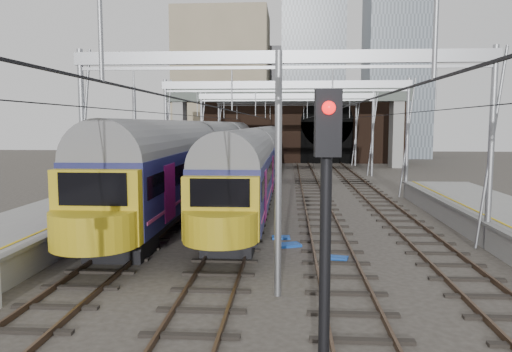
{
  "coord_description": "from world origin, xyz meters",
  "views": [
    {
      "loc": [
        0.31,
        -12.08,
        4.99
      ],
      "look_at": [
        -1.33,
        12.46,
        2.4
      ],
      "focal_mm": 35.0,
      "sensor_mm": 36.0,
      "label": 1
    }
  ],
  "objects": [
    {
      "name": "train_second",
      "position": [
        -6.0,
        29.96,
        2.64
      ],
      "size": [
        3.06,
        53.03,
        5.18
      ],
      "color": "black",
      "rests_on": "ground"
    },
    {
      "name": "equip_cover_b",
      "position": [
        -0.03,
        9.28,
        0.05
      ],
      "size": [
        0.81,
        0.6,
        0.09
      ],
      "primitive_type": "cube",
      "rotation": [
        0.0,
        0.0,
        0.07
      ],
      "color": "#1646A9",
      "rests_on": "ground"
    },
    {
      "name": "equip_cover_a",
      "position": [
        0.34,
        7.93,
        0.05
      ],
      "size": [
        1.05,
        0.91,
        0.1
      ],
      "primitive_type": "cube",
      "rotation": [
        0.0,
        0.0,
        0.37
      ],
      "color": "#1646A9",
      "rests_on": "ground"
    },
    {
      "name": "retaining_wall",
      "position": [
        1.4,
        51.93,
        4.33
      ],
      "size": [
        28.0,
        2.75,
        9.0
      ],
      "color": "black",
      "rests_on": "ground"
    },
    {
      "name": "train_main",
      "position": [
        -2.0,
        35.97,
        2.45
      ],
      "size": [
        2.74,
        63.27,
        4.73
      ],
      "color": "black",
      "rests_on": "ground"
    },
    {
      "name": "ground",
      "position": [
        0.0,
        0.0,
        0.0
      ],
      "size": [
        160.0,
        160.0,
        0.0
      ],
      "primitive_type": "plane",
      "color": "#38332D",
      "rests_on": "ground"
    },
    {
      "name": "city_skyline",
      "position": [
        2.73,
        70.48,
        17.09
      ],
      "size": [
        37.5,
        27.5,
        60.0
      ],
      "color": "tan",
      "rests_on": "ground"
    },
    {
      "name": "overbridge",
      "position": [
        0.0,
        46.0,
        7.27
      ],
      "size": [
        28.0,
        3.0,
        9.25
      ],
      "color": "gray",
      "rests_on": "ground"
    },
    {
      "name": "equip_cover_c",
      "position": [
        2.12,
        6.09,
        0.04
      ],
      "size": [
        0.83,
        0.67,
        0.09
      ],
      "primitive_type": "cube",
      "rotation": [
        0.0,
        0.0,
        -0.24
      ],
      "color": "#1646A9",
      "rests_on": "ground"
    },
    {
      "name": "tracks",
      "position": [
        0.0,
        15.0,
        0.02
      ],
      "size": [
        14.4,
        80.0,
        0.22
      ],
      "color": "#4C3828",
      "rests_on": "ground"
    },
    {
      "name": "signal_near_centre",
      "position": [
        0.87,
        -4.51,
        3.41
      ],
      "size": [
        0.4,
        0.49,
        5.49
      ],
      "rotation": [
        0.0,
        0.0,
        0.1
      ],
      "color": "black",
      "rests_on": "ground"
    },
    {
      "name": "overhead_line",
      "position": [
        0.0,
        21.49,
        6.57
      ],
      "size": [
        16.8,
        80.0,
        8.0
      ],
      "color": "gray",
      "rests_on": "ground"
    }
  ]
}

